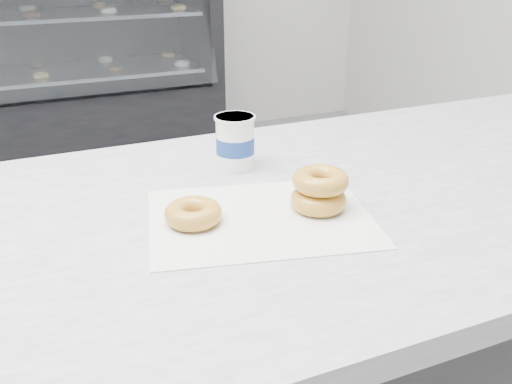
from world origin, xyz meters
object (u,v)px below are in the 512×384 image
(coffee_cup, at_px, (235,142))
(display_case, at_px, (4,92))
(donut_single, at_px, (193,213))
(donut_stack, at_px, (319,190))

(coffee_cup, bearing_deg, display_case, 112.49)
(donut_single, xyz_separation_m, coffee_cup, (0.14, 0.19, 0.03))
(donut_single, distance_m, coffee_cup, 0.24)
(donut_stack, bearing_deg, display_case, 99.57)
(display_case, relative_size, donut_single, 27.17)
(display_case, xyz_separation_m, coffee_cup, (0.41, -2.55, 0.46))
(display_case, relative_size, donut_stack, 20.08)
(display_case, distance_m, donut_stack, 2.84)
(donut_single, bearing_deg, coffee_cup, 52.81)
(display_case, xyz_separation_m, donut_stack, (0.47, -2.77, 0.44))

